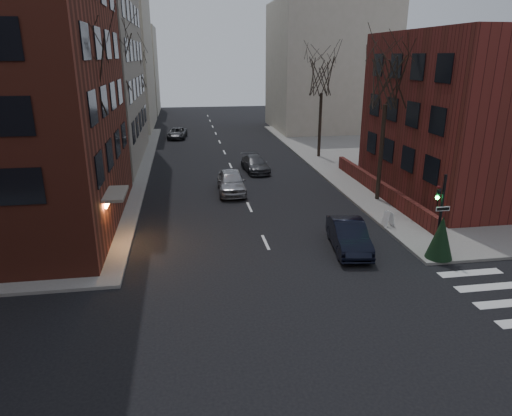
{
  "coord_description": "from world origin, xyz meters",
  "views": [
    {
      "loc": [
        -4.0,
        -10.01,
        9.44
      ],
      "look_at": [
        -0.53,
        11.87,
        2.0
      ],
      "focal_mm": 32.0,
      "sensor_mm": 36.0,
      "label": 1
    }
  ],
  "objects_px": {
    "tree_left_a": "(81,76)",
    "streetlamp_far": "(144,105)",
    "tree_left_c": "(133,70)",
    "sandwich_board": "(388,219)",
    "streetlamp_near": "(122,136)",
    "car_lane_gray": "(255,164)",
    "parked_sedan": "(349,236)",
    "traffic_signal": "(439,220)",
    "tree_left_b": "(114,63)",
    "evergreen_shrub": "(441,237)",
    "tree_right_a": "(388,79)",
    "car_lane_far": "(177,133)",
    "car_lane_silver": "(231,182)",
    "tree_right_b": "(322,76)"
  },
  "relations": [
    {
      "from": "tree_left_a",
      "to": "streetlamp_far",
      "type": "distance_m",
      "value": 28.32
    },
    {
      "from": "tree_left_c",
      "to": "sandwich_board",
      "type": "distance_m",
      "value": 32.34
    },
    {
      "from": "streetlamp_near",
      "to": "car_lane_gray",
      "type": "height_order",
      "value": "streetlamp_near"
    },
    {
      "from": "parked_sedan",
      "to": "traffic_signal",
      "type": "bearing_deg",
      "value": -12.6
    },
    {
      "from": "tree_left_b",
      "to": "evergreen_shrub",
      "type": "xyz_separation_m",
      "value": [
        16.66,
        -17.5,
        -7.71
      ]
    },
    {
      "from": "tree_right_a",
      "to": "streetlamp_far",
      "type": "relative_size",
      "value": 1.55
    },
    {
      "from": "streetlamp_near",
      "to": "car_lane_far",
      "type": "height_order",
      "value": "streetlamp_near"
    },
    {
      "from": "tree_left_b",
      "to": "car_lane_silver",
      "type": "bearing_deg",
      "value": -29.05
    },
    {
      "from": "car_lane_far",
      "to": "tree_left_b",
      "type": "bearing_deg",
      "value": -95.03
    },
    {
      "from": "streetlamp_far",
      "to": "car_lane_silver",
      "type": "bearing_deg",
      "value": -70.1
    },
    {
      "from": "streetlamp_near",
      "to": "tree_left_b",
      "type": "bearing_deg",
      "value": 98.53
    },
    {
      "from": "tree_right_b",
      "to": "parked_sedan",
      "type": "xyz_separation_m",
      "value": [
        -4.8,
        -21.56,
        -6.84
      ]
    },
    {
      "from": "parked_sedan",
      "to": "car_lane_gray",
      "type": "height_order",
      "value": "parked_sedan"
    },
    {
      "from": "tree_right_a",
      "to": "car_lane_silver",
      "type": "height_order",
      "value": "tree_right_a"
    },
    {
      "from": "parked_sedan",
      "to": "car_lane_far",
      "type": "relative_size",
      "value": 1.02
    },
    {
      "from": "traffic_signal",
      "to": "car_lane_far",
      "type": "relative_size",
      "value": 0.9
    },
    {
      "from": "car_lane_silver",
      "to": "car_lane_gray",
      "type": "height_order",
      "value": "car_lane_silver"
    },
    {
      "from": "sandwich_board",
      "to": "evergreen_shrub",
      "type": "bearing_deg",
      "value": -93.42
    },
    {
      "from": "evergreen_shrub",
      "to": "parked_sedan",
      "type": "bearing_deg",
      "value": 153.34
    },
    {
      "from": "tree_left_c",
      "to": "evergreen_shrub",
      "type": "xyz_separation_m",
      "value": [
        16.66,
        -31.5,
        -6.82
      ]
    },
    {
      "from": "tree_right_a",
      "to": "car_lane_far",
      "type": "height_order",
      "value": "tree_right_a"
    },
    {
      "from": "tree_left_b",
      "to": "sandwich_board",
      "type": "height_order",
      "value": "tree_left_b"
    },
    {
      "from": "tree_right_b",
      "to": "evergreen_shrub",
      "type": "height_order",
      "value": "tree_right_b"
    },
    {
      "from": "traffic_signal",
      "to": "tree_right_b",
      "type": "bearing_deg",
      "value": 87.85
    },
    {
      "from": "tree_left_a",
      "to": "streetlamp_far",
      "type": "relative_size",
      "value": 1.63
    },
    {
      "from": "streetlamp_far",
      "to": "car_lane_silver",
      "type": "xyz_separation_m",
      "value": [
        7.4,
        -20.44,
        -3.43
      ]
    },
    {
      "from": "tree_right_a",
      "to": "tree_right_b",
      "type": "distance_m",
      "value": 14.01
    },
    {
      "from": "car_lane_far",
      "to": "sandwich_board",
      "type": "relative_size",
      "value": 5.24
    },
    {
      "from": "tree_right_a",
      "to": "parked_sedan",
      "type": "relative_size",
      "value": 2.14
    },
    {
      "from": "traffic_signal",
      "to": "car_lane_gray",
      "type": "height_order",
      "value": "traffic_signal"
    },
    {
      "from": "streetlamp_far",
      "to": "tree_left_c",
      "type": "bearing_deg",
      "value": -106.7
    },
    {
      "from": "tree_left_b",
      "to": "parked_sedan",
      "type": "height_order",
      "value": "tree_left_b"
    },
    {
      "from": "car_lane_silver",
      "to": "evergreen_shrub",
      "type": "relative_size",
      "value": 2.25
    },
    {
      "from": "tree_left_c",
      "to": "tree_right_a",
      "type": "bearing_deg",
      "value": -51.34
    },
    {
      "from": "tree_right_a",
      "to": "evergreen_shrub",
      "type": "bearing_deg",
      "value": -95.63
    },
    {
      "from": "streetlamp_far",
      "to": "parked_sedan",
      "type": "xyz_separation_m",
      "value": [
        12.2,
        -31.56,
        -3.49
      ]
    },
    {
      "from": "tree_left_a",
      "to": "tree_right_b",
      "type": "height_order",
      "value": "tree_left_a"
    },
    {
      "from": "tree_right_b",
      "to": "car_lane_far",
      "type": "relative_size",
      "value": 2.06
    },
    {
      "from": "tree_right_b",
      "to": "car_lane_far",
      "type": "xyz_separation_m",
      "value": [
        -13.61,
        13.17,
        -6.97
      ]
    },
    {
      "from": "traffic_signal",
      "to": "streetlamp_near",
      "type": "bearing_deg",
      "value": 141.13
    },
    {
      "from": "tree_left_c",
      "to": "parked_sedan",
      "type": "relative_size",
      "value": 2.14
    },
    {
      "from": "tree_right_a",
      "to": "sandwich_board",
      "type": "height_order",
      "value": "tree_right_a"
    },
    {
      "from": "tree_right_b",
      "to": "car_lane_far",
      "type": "distance_m",
      "value": 20.18
    },
    {
      "from": "tree_left_c",
      "to": "parked_sedan",
      "type": "height_order",
      "value": "tree_left_c"
    },
    {
      "from": "traffic_signal",
      "to": "streetlamp_near",
      "type": "height_order",
      "value": "streetlamp_near"
    },
    {
      "from": "tree_left_a",
      "to": "parked_sedan",
      "type": "distance_m",
      "value": 15.37
    },
    {
      "from": "tree_right_a",
      "to": "tree_right_b",
      "type": "bearing_deg",
      "value": 90.0
    },
    {
      "from": "traffic_signal",
      "to": "car_lane_far",
      "type": "xyz_separation_m",
      "value": [
        -12.75,
        36.17,
        -1.29
      ]
    },
    {
      "from": "tree_left_b",
      "to": "tree_left_c",
      "type": "xyz_separation_m",
      "value": [
        0.0,
        14.0,
        -0.88
      ]
    },
    {
      "from": "streetlamp_near",
      "to": "streetlamp_far",
      "type": "distance_m",
      "value": 20.0
    }
  ]
}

